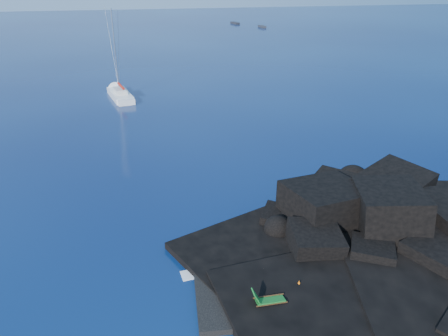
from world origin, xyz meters
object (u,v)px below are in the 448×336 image
object	(u,v)px
sailboat	(120,98)
deck_chair	(270,297)
sunbather	(257,273)
distant_boat_a	(235,24)
distant_boat_b	(262,28)
marker_cone	(299,284)

from	to	relation	value
sailboat	deck_chair	bearing A→B (deg)	-91.76
sunbather	distant_boat_a	xyz separation A→B (m)	(31.41, 128.71, -0.52)
sailboat	distant_boat_b	size ratio (longest dim) A/B	2.76
sunbather	distant_boat_b	xyz separation A→B (m)	(37.10, 116.89, -0.52)
deck_chair	distant_boat_a	world-z (taller)	deck_chair
sunbather	distant_boat_a	size ratio (longest dim) A/B	0.36
deck_chair	marker_cone	world-z (taller)	deck_chair
deck_chair	sunbather	xyz separation A→B (m)	(0.06, 2.47, -0.41)
distant_boat_a	distant_boat_b	distance (m)	13.12
sailboat	distant_boat_a	world-z (taller)	sailboat
deck_chair	distant_boat_b	bearing A→B (deg)	73.68
distant_boat_b	sunbather	bearing A→B (deg)	-110.14
sailboat	sunbather	size ratio (longest dim) A/B	7.46
marker_cone	distant_boat_b	size ratio (longest dim) A/B	0.11
distant_boat_a	sunbather	bearing A→B (deg)	-116.71
distant_boat_a	sailboat	bearing A→B (deg)	-126.84
deck_chair	marker_cone	distance (m)	2.20
sailboat	sunbather	world-z (taller)	sailboat
marker_cone	distant_boat_b	bearing A→B (deg)	73.44
marker_cone	distant_boat_a	size ratio (longest dim) A/B	0.11
distant_boat_b	distant_boat_a	bearing A→B (deg)	113.19
sunbather	marker_cone	xyz separation A→B (m)	(1.89, -1.50, 0.07)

